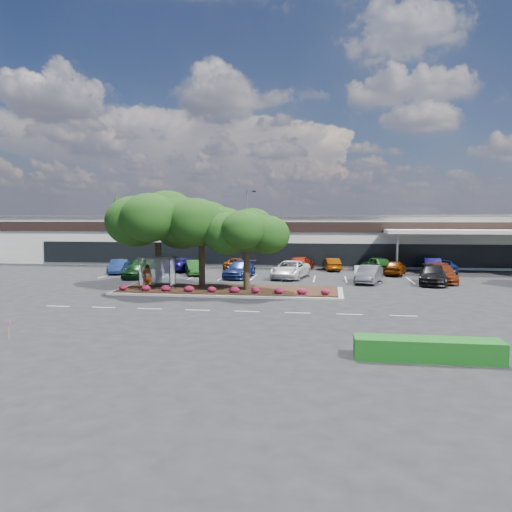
# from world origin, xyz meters

# --- Properties ---
(ground) EXTENTS (160.00, 160.00, 0.00)m
(ground) POSITION_xyz_m (0.00, 0.00, 0.00)
(ground) COLOR black
(ground) RESTS_ON ground
(retail_store) EXTENTS (80.40, 25.20, 6.25)m
(retail_store) POSITION_xyz_m (0.06, 33.91, 3.15)
(retail_store) COLOR white
(retail_store) RESTS_ON ground
(landscape_island) EXTENTS (18.00, 6.00, 0.26)m
(landscape_island) POSITION_xyz_m (-2.00, 4.00, 0.12)
(landscape_island) COLOR gray
(landscape_island) RESTS_ON ground
(lane_markings) EXTENTS (33.12, 20.06, 0.01)m
(lane_markings) POSITION_xyz_m (-0.14, 10.42, 0.01)
(lane_markings) COLOR silver
(lane_markings) RESTS_ON ground
(shrub_row) EXTENTS (17.00, 0.80, 0.50)m
(shrub_row) POSITION_xyz_m (-2.00, 1.90, 0.51)
(shrub_row) COLOR maroon
(shrub_row) RESTS_ON landscape_island
(bus_shelter) EXTENTS (2.75, 1.55, 2.59)m
(bus_shelter) POSITION_xyz_m (-7.50, 2.95, 2.31)
(bus_shelter) COLOR black
(bus_shelter) RESTS_ON landscape_island
(island_tree_west) EXTENTS (7.20, 7.20, 7.89)m
(island_tree_west) POSITION_xyz_m (-8.00, 4.50, 4.21)
(island_tree_west) COLOR #15340E
(island_tree_west) RESTS_ON landscape_island
(island_tree_mid) EXTENTS (6.60, 6.60, 7.32)m
(island_tree_mid) POSITION_xyz_m (-4.50, 5.20, 3.92)
(island_tree_mid) COLOR #15340E
(island_tree_mid) RESTS_ON landscape_island
(island_tree_east) EXTENTS (5.80, 5.80, 6.50)m
(island_tree_east) POSITION_xyz_m (-0.50, 3.70, 3.51)
(island_tree_east) COLOR #15340E
(island_tree_east) RESTS_ON landscape_island
(hedge_south_east) EXTENTS (6.00, 1.30, 0.90)m
(hedge_south_east) POSITION_xyz_m (10.00, -13.50, 0.45)
(hedge_south_east) COLOR #144714
(hedge_south_east) RESTS_ON ground
(conifer_north_west) EXTENTS (4.40, 4.40, 10.00)m
(conifer_north_west) POSITION_xyz_m (-30.00, 46.00, 5.00)
(conifer_north_west) COLOR #15340E
(conifer_north_west) RESTS_ON ground
(person_waiting) EXTENTS (0.75, 0.53, 1.96)m
(person_waiting) POSITION_xyz_m (-8.32, 2.84, 1.24)
(person_waiting) COLOR #594C47
(person_waiting) RESTS_ON landscape_island
(light_pole) EXTENTS (1.40, 0.83, 9.43)m
(light_pole) POSITION_xyz_m (-4.44, 28.04, 4.17)
(light_pole) COLOR gray
(light_pole) RESTS_ON ground
(survey_stake) EXTENTS (0.08, 0.14, 0.95)m
(survey_stake) POSITION_xyz_m (-9.33, -13.00, 0.61)
(survey_stake) COLOR tan
(survey_stake) RESTS_ON ground
(car_0) EXTENTS (2.53, 4.74, 1.48)m
(car_0) POSITION_xyz_m (-16.19, 15.14, 0.74)
(car_0) COLOR navy
(car_0) RESTS_ON ground
(car_1) EXTENTS (2.27, 4.78, 1.35)m
(car_1) POSITION_xyz_m (-12.89, 11.77, 0.67)
(car_1) COLOR #134116
(car_1) RESTS_ON ground
(car_2) EXTENTS (3.14, 4.82, 1.50)m
(car_2) POSITION_xyz_m (-7.91, 15.15, 0.75)
(car_2) COLOR #1E4F1A
(car_2) RESTS_ON ground
(car_3) EXTENTS (2.79, 5.75, 1.61)m
(car_3) POSITION_xyz_m (-2.83, 13.30, 0.81)
(car_3) COLOR navy
(car_3) RESTS_ON ground
(car_4) EXTENTS (3.98, 6.54, 1.70)m
(car_4) POSITION_xyz_m (2.15, 13.68, 0.85)
(car_4) COLOR silver
(car_4) RESTS_ON ground
(car_5) EXTENTS (2.96, 5.13, 1.60)m
(car_5) POSITION_xyz_m (9.47, 11.09, 0.80)
(car_5) COLOR #505157
(car_5) RESTS_ON ground
(car_6) EXTENTS (1.79, 4.65, 1.51)m
(car_6) POSITION_xyz_m (8.99, 11.30, 0.76)
(car_6) COLOR silver
(car_6) RESTS_ON ground
(car_7) EXTENTS (2.59, 5.75, 1.64)m
(car_7) POSITION_xyz_m (16.09, 12.55, 0.82)
(car_7) COLOR maroon
(car_7) RESTS_ON ground
(car_8) EXTENTS (3.39, 6.08, 1.67)m
(car_8) POSITION_xyz_m (15.03, 11.06, 0.83)
(car_8) COLOR black
(car_8) RESTS_ON ground
(car_9) EXTENTS (2.59, 4.53, 1.45)m
(car_9) POSITION_xyz_m (-15.01, 19.65, 0.73)
(car_9) COLOR #1B4A1E
(car_9) RESTS_ON ground
(car_10) EXTENTS (4.14, 5.80, 1.47)m
(car_10) POSITION_xyz_m (-9.89, 18.62, 0.73)
(car_10) COLOR #140D63
(car_10) RESTS_ON ground
(car_11) EXTENTS (2.37, 5.00, 1.38)m
(car_11) POSITION_xyz_m (-4.46, 20.54, 0.69)
(car_11) COLOR #713004
(car_11) RESTS_ON ground
(car_12) EXTENTS (3.00, 5.78, 1.60)m
(car_12) POSITION_xyz_m (2.77, 20.57, 0.80)
(car_12) COLOR maroon
(car_12) RESTS_ON ground
(car_13) EXTENTS (2.14, 4.45, 1.41)m
(car_13) POSITION_xyz_m (6.18, 21.45, 0.70)
(car_13) COLOR #682B02
(car_13) RESTS_ON ground
(car_14) EXTENTS (3.82, 5.37, 1.70)m
(car_14) POSITION_xyz_m (10.99, 20.42, 0.85)
(car_14) COLOR #154816
(car_14) RESTS_ON ground
(car_15) EXTENTS (2.86, 4.82, 1.54)m
(car_15) POSITION_xyz_m (12.64, 17.92, 0.77)
(car_15) COLOR #632604
(car_15) RESTS_ON ground
(car_16) EXTENTS (3.20, 5.55, 1.46)m
(car_16) POSITION_xyz_m (18.08, 20.64, 0.73)
(car_16) COLOR navy
(car_16) RESTS_ON ground
(car_17) EXTENTS (2.30, 5.05, 1.61)m
(car_17) POSITION_xyz_m (16.93, 21.28, 0.80)
(car_17) COLOR navy
(car_17) RESTS_ON ground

